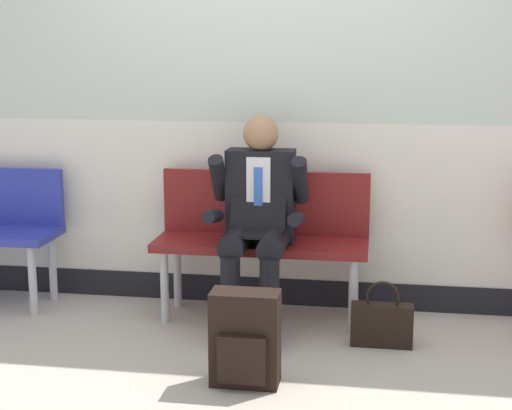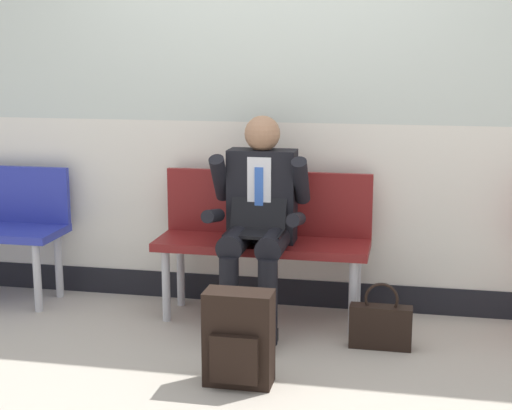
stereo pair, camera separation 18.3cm
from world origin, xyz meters
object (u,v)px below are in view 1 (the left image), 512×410
at_px(backpack, 245,340).
at_px(handbag, 382,323).
at_px(person_seated, 258,217).
at_px(bench_with_person, 263,231).

height_order(backpack, handbag, backpack).
bearing_deg(person_seated, bench_with_person, 90.00).
bearing_deg(backpack, bench_with_person, 93.82).
distance_m(bench_with_person, handbag, 0.92).
height_order(bench_with_person, backpack, bench_with_person).
bearing_deg(handbag, backpack, -137.08).
bearing_deg(person_seated, handbag, -15.57).
distance_m(bench_with_person, person_seated, 0.24).
xyz_separation_m(person_seated, backpack, (0.07, -0.82, -0.43)).
relative_size(person_seated, handbag, 3.33).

